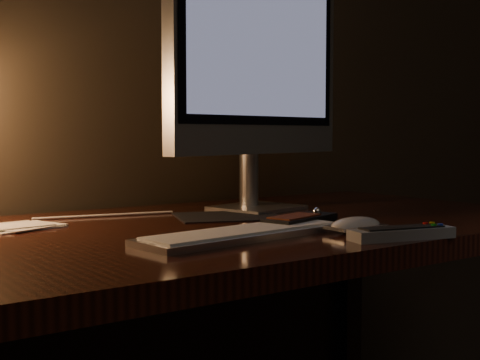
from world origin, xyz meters
TOP-DOWN VIEW (x-y plane):
  - desk at (0.00, 1.93)m, footprint 1.60×0.75m
  - monitor at (0.28, 2.00)m, footprint 0.55×0.20m
  - keyboard at (0.00, 1.69)m, footprint 0.41×0.15m
  - mousepad at (0.14, 1.94)m, footprint 0.26×0.24m
  - mouse at (0.19, 1.61)m, footprint 0.11×0.06m
  - media_remote at (0.17, 1.73)m, footprint 0.18×0.11m
  - tv_remote at (0.21, 1.52)m, footprint 0.19×0.09m
  - papers at (-0.26, 2.02)m, footprint 0.15×0.12m
  - cable at (-0.23, 2.07)m, footprint 0.62×0.05m

SIDE VIEW (x-z plane):
  - desk at x=0.00m, z-range 0.25..1.00m
  - mousepad at x=0.14m, z-range 0.75..0.75m
  - cable at x=-0.23m, z-range 0.75..0.76m
  - papers at x=-0.26m, z-range 0.75..0.76m
  - keyboard at x=0.00m, z-range 0.75..0.76m
  - mouse at x=0.19m, z-range 0.75..0.77m
  - tv_remote at x=0.21m, z-range 0.75..0.77m
  - media_remote at x=0.17m, z-range 0.75..0.78m
  - monitor at x=0.28m, z-range 0.80..1.39m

